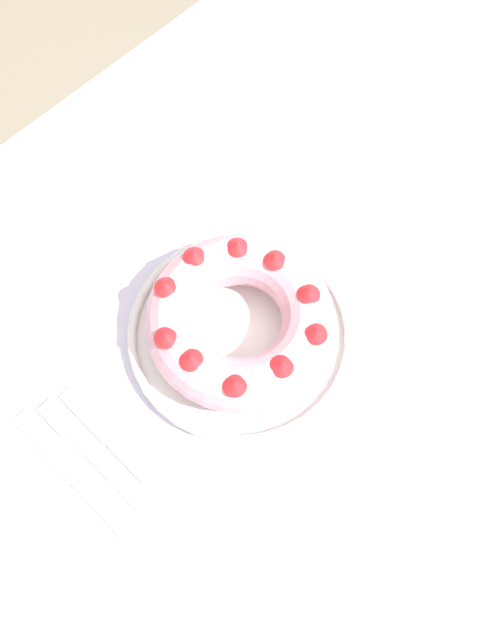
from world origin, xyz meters
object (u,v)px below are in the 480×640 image
object	(u,v)px
serving_knife	(78,482)
cake_knife	(112,442)
fork	(83,446)
serving_dish	(240,333)
bundt_cake	(240,320)

from	to	relation	value
serving_knife	cake_knife	bearing A→B (deg)	8.79
fork	serving_knife	size ratio (longest dim) A/B	0.88
serving_dish	fork	world-z (taller)	serving_dish
serving_dish	serving_knife	bearing A→B (deg)	178.20
serving_knife	fork	bearing A→B (deg)	44.40
cake_knife	bundt_cake	bearing A→B (deg)	1.75
serving_dish	serving_knife	world-z (taller)	serving_dish
cake_knife	serving_dish	bearing A→B (deg)	1.74
serving_dish	bundt_cake	size ratio (longest dim) A/B	1.23
bundt_cake	serving_dish	bearing A→B (deg)	-15.19
fork	cake_knife	xyz separation A→B (m)	(0.03, -0.02, 0.00)
fork	serving_knife	world-z (taller)	serving_knife
serving_knife	serving_dish	bearing A→B (deg)	0.72
cake_knife	serving_knife	bearing A→B (deg)	-167.89
serving_dish	serving_knife	distance (m)	0.29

